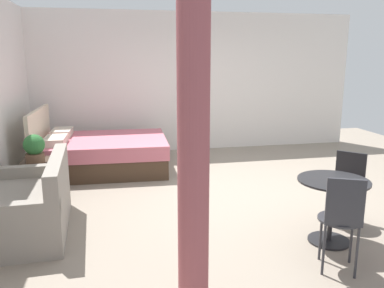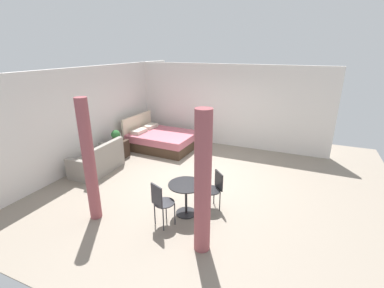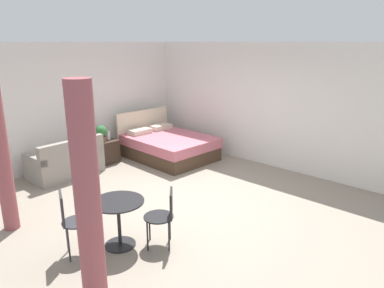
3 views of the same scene
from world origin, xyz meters
name	(u,v)px [view 3 (image 3 of 3)]	position (x,y,z in m)	size (l,w,h in m)	color
ground_plane	(182,199)	(0.00, 0.00, -0.01)	(8.60, 9.67, 0.02)	gray
wall_back	(79,104)	(0.00, 3.34, 1.40)	(8.60, 0.12, 2.79)	silver
wall_right	(266,105)	(2.80, 0.00, 1.40)	(0.12, 6.67, 2.79)	silver
bed	(168,146)	(1.53, 1.97, 0.30)	(1.69, 2.17, 1.07)	#473323
couch	(66,163)	(-0.82, 2.66, 0.29)	(1.50, 0.86, 0.84)	gray
nightstand	(106,152)	(0.26, 2.77, 0.27)	(0.52, 0.43, 0.54)	#38281E
potted_plant	(101,133)	(0.16, 2.77, 0.74)	(0.28, 0.28, 0.38)	brown
vase	(108,135)	(0.38, 2.81, 0.64)	(0.09, 0.09, 0.20)	silver
balcony_table	(119,214)	(-1.71, -0.45, 0.48)	(0.73, 0.73, 0.69)	black
cafe_chair_near_window	(164,213)	(-1.27, -0.91, 0.51)	(0.60, 0.60, 0.83)	black
cafe_chair_near_couch	(70,218)	(-2.29, -0.19, 0.56)	(0.52, 0.52, 0.92)	#2D2D33
curtain_left	(87,198)	(-2.55, -1.13, 1.23)	(0.27, 0.27, 2.46)	#994C51
curtain_right	(1,152)	(-2.55, 1.20, 1.23)	(0.23, 0.23, 2.46)	#994C51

